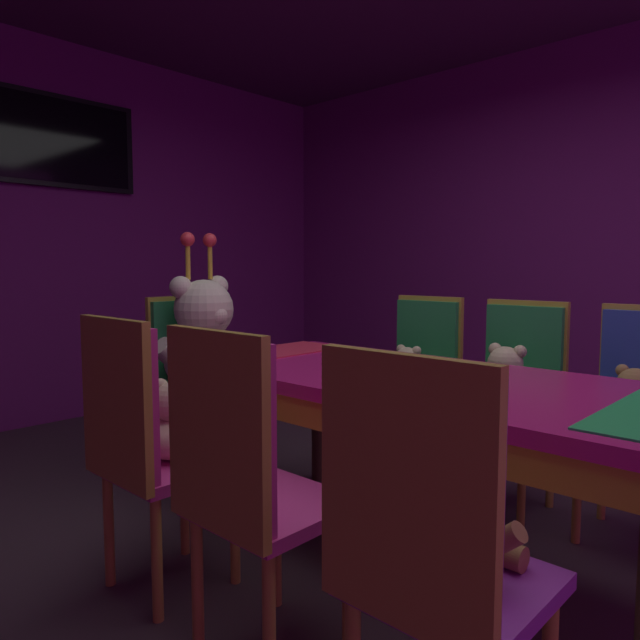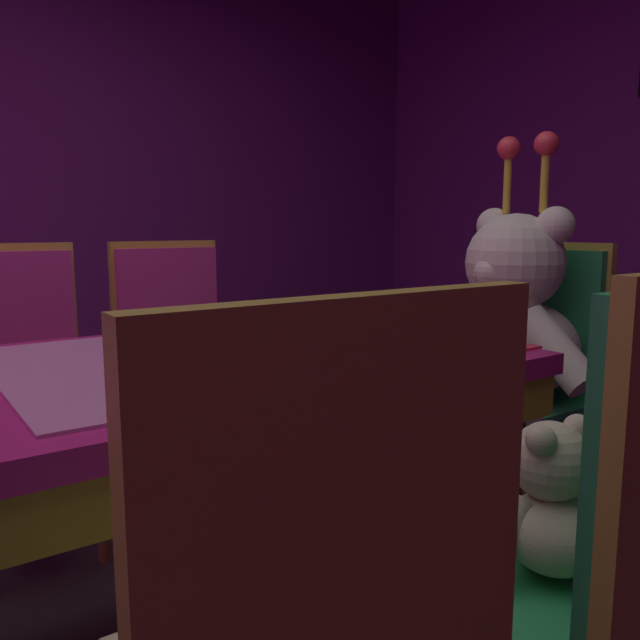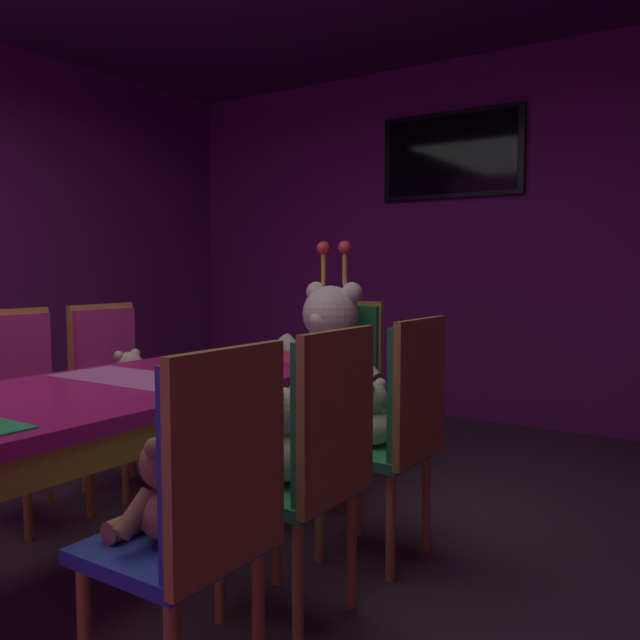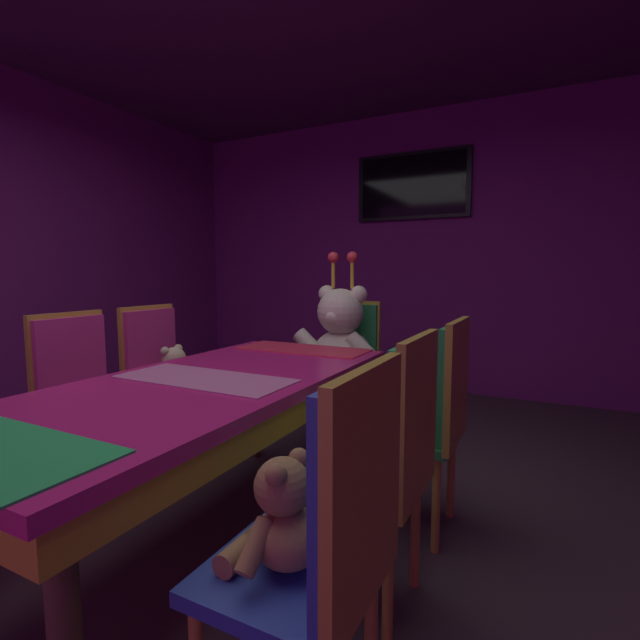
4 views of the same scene
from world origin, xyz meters
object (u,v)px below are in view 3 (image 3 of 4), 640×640
teddy_right_2 (370,417)px  chair_left_1 (20,392)px  wall_tv (451,155)px  chair_right_1 (317,448)px  teddy_left_2 (130,382)px  teddy_right_1 (281,441)px  teddy_right_0 (166,494)px  throne_chair (345,367)px  chair_right_2 (402,416)px  chair_right_0 (206,499)px  king_teddy_bear (330,346)px  banquet_table (141,402)px  chair_left_2 (112,377)px

teddy_right_2 → chair_left_1: bearing=18.7°
wall_tv → chair_right_1: bearing=-74.9°
teddy_left_2 → teddy_right_1: teddy_right_1 is taller
chair_left_1 → teddy_right_0: bearing=-20.1°
chair_right_1 → throne_chair: 1.76m
chair_left_1 → chair_right_2: size_ratio=1.00×
teddy_right_0 → teddy_right_2: teddy_right_0 is taller
teddy_left_2 → chair_right_0: chair_right_0 is taller
teddy_right_2 → chair_right_1: bearing=102.0°
teddy_left_2 → chair_right_1: (1.56, -0.57, 0.01)m
teddy_left_2 → king_teddy_bear: 1.10m
chair_right_0 → king_teddy_bear: bearing=-65.8°
banquet_table → teddy_left_2: 0.92m
chair_right_1 → wall_tv: 3.54m
banquet_table → chair_right_2: 1.03m
chair_left_2 → chair_right_1: same height
banquet_table → wall_tv: 3.41m
throne_chair → king_teddy_bear: bearing=-0.0°
teddy_left_2 → wall_tv: size_ratio=0.27×
teddy_left_2 → teddy_right_2: bearing=0.0°
chair_left_2 → chair_right_1: (1.71, -0.57, 0.00)m
chair_right_1 → teddy_right_2: bearing=-78.0°
chair_right_1 → wall_tv: wall_tv is taller
teddy_right_0 → chair_left_1: bearing=-20.1°
banquet_table → chair_left_1: 0.87m
banquet_table → teddy_left_2: bearing=142.2°
teddy_left_2 → wall_tv: wall_tv is taller
banquet_table → wall_tv: (0.00, 3.11, 1.40)m
teddy_right_0 → teddy_right_2: size_ratio=1.07×
chair_left_1 → teddy_right_1: 1.56m
teddy_left_2 → chair_right_2: 1.59m
chair_left_1 → teddy_right_2: chair_left_1 is taller
banquet_table → chair_left_1: chair_left_1 is taller
chair_left_2 → throne_chair: bearing=48.4°
chair_right_1 → teddy_right_1: (-0.15, 0.00, 0.00)m
teddy_left_2 → chair_left_2: bearing=-180.0°
chair_left_1 → teddy_right_1: chair_left_1 is taller
chair_right_1 → king_teddy_bear: king_teddy_bear is taller
teddy_left_2 → chair_right_0: (1.59, -1.11, 0.01)m
chair_left_1 → wall_tv: size_ratio=0.87×
teddy_left_2 → teddy_right_2: (1.44, 0.00, -0.01)m
teddy_left_2 → teddy_right_0: size_ratio=1.01×
wall_tv → king_teddy_bear: bearing=-90.0°
chair_left_1 → teddy_right_2: (1.58, 0.53, -0.02)m
teddy_right_2 → wall_tv: size_ratio=0.25×
teddy_left_2 → chair_right_1: bearing=-20.0°
chair_left_2 → chair_right_1: 1.80m
teddy_right_0 → throne_chair: throne_chair is taller
chair_right_2 → king_teddy_bear: (-0.86, 0.81, 0.14)m
banquet_table → chair_left_1: bearing=178.1°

